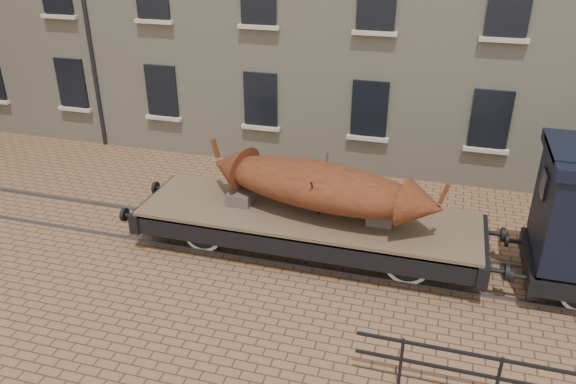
# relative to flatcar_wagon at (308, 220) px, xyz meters

# --- Properties ---
(ground) EXTENTS (90.00, 90.00, 0.00)m
(ground) POSITION_rel_flatcar_wagon_xyz_m (-0.35, -0.00, -0.86)
(ground) COLOR brown
(rail_track) EXTENTS (30.00, 1.52, 0.06)m
(rail_track) POSITION_rel_flatcar_wagon_xyz_m (-0.35, -0.00, -0.83)
(rail_track) COLOR #59595E
(rail_track) RESTS_ON ground
(flatcar_wagon) EXTENTS (9.12, 2.47, 1.38)m
(flatcar_wagon) POSITION_rel_flatcar_wagon_xyz_m (0.00, 0.00, 0.00)
(flatcar_wagon) COLOR brown
(flatcar_wagon) RESTS_ON ground
(iron_boat) EXTENTS (5.85, 2.50, 1.44)m
(iron_boat) POSITION_rel_flatcar_wagon_xyz_m (0.26, -0.00, 0.98)
(iron_boat) COLOR brown
(iron_boat) RESTS_ON flatcar_wagon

